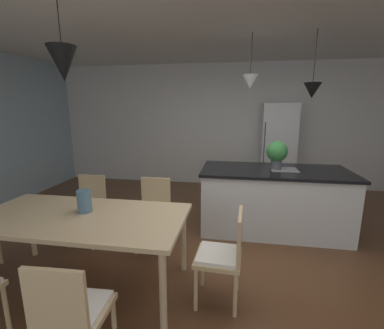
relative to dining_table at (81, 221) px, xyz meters
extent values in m
cube|color=brown|center=(1.42, 0.64, -0.70)|extent=(10.00, 8.40, 0.04)
cube|color=silver|center=(1.42, 3.90, 0.67)|extent=(10.00, 0.12, 2.70)
cube|color=#D1B284|center=(0.00, 0.00, 0.04)|extent=(2.00, 0.97, 0.04)
cylinder|color=#D1B284|center=(-0.92, 0.40, -0.32)|extent=(0.06, 0.06, 0.72)
cylinder|color=#D1B284|center=(0.92, 0.40, -0.32)|extent=(0.06, 0.06, 0.72)
cylinder|color=#D1B284|center=(0.92, -0.40, -0.32)|extent=(0.06, 0.06, 0.72)
cube|color=tan|center=(-0.45, 0.80, -0.25)|extent=(0.41, 0.41, 0.04)
cube|color=white|center=(-0.45, 0.80, -0.21)|extent=(0.37, 0.37, 0.03)
cube|color=tan|center=(-0.44, 0.98, -0.02)|extent=(0.38, 0.04, 0.42)
cylinder|color=tan|center=(-0.29, 0.63, -0.47)|extent=(0.04, 0.04, 0.41)
cylinder|color=tan|center=(-0.63, 0.64, -0.47)|extent=(0.04, 0.04, 0.41)
cylinder|color=tan|center=(-0.27, 0.97, -0.47)|extent=(0.04, 0.04, 0.41)
cylinder|color=tan|center=(-0.61, 0.98, -0.47)|extent=(0.04, 0.04, 0.41)
cube|color=tan|center=(0.45, -0.80, -0.25)|extent=(0.42, 0.42, 0.04)
cube|color=white|center=(0.45, -0.80, -0.21)|extent=(0.38, 0.38, 0.03)
cube|color=tan|center=(0.46, -0.98, -0.02)|extent=(0.38, 0.05, 0.42)
cylinder|color=tan|center=(0.27, -0.64, -0.47)|extent=(0.04, 0.04, 0.41)
cylinder|color=tan|center=(0.61, -0.63, -0.47)|extent=(0.04, 0.04, 0.41)
cube|color=tan|center=(0.45, 0.80, -0.25)|extent=(0.41, 0.41, 0.04)
cube|color=white|center=(0.45, 0.80, -0.21)|extent=(0.37, 0.37, 0.03)
cube|color=tan|center=(0.45, 0.98, -0.02)|extent=(0.38, 0.04, 0.42)
cylinder|color=tan|center=(0.62, 0.64, -0.47)|extent=(0.04, 0.04, 0.41)
cylinder|color=tan|center=(0.28, 0.63, -0.47)|extent=(0.04, 0.04, 0.41)
cylinder|color=tan|center=(0.62, 0.98, -0.47)|extent=(0.04, 0.04, 0.41)
cylinder|color=tan|center=(0.28, 0.97, -0.47)|extent=(0.04, 0.04, 0.41)
cylinder|color=tan|center=(-0.28, -0.63, -0.47)|extent=(0.04, 0.04, 0.41)
cube|color=tan|center=(1.32, 0.00, -0.25)|extent=(0.42, 0.42, 0.04)
cube|color=white|center=(1.32, 0.00, -0.21)|extent=(0.38, 0.38, 0.03)
cube|color=tan|center=(1.50, -0.01, -0.02)|extent=(0.05, 0.38, 0.42)
cylinder|color=tan|center=(1.14, -0.16, -0.47)|extent=(0.04, 0.04, 0.41)
cylinder|color=tan|center=(1.16, 0.18, -0.47)|extent=(0.04, 0.04, 0.41)
cylinder|color=tan|center=(1.48, -0.18, -0.47)|extent=(0.04, 0.04, 0.41)
cylinder|color=tan|center=(1.50, 0.16, -0.47)|extent=(0.04, 0.04, 0.41)
cube|color=silver|center=(2.00, 1.58, -0.24)|extent=(1.97, 0.90, 0.88)
cube|color=black|center=(2.00, 1.58, 0.20)|extent=(2.03, 0.96, 0.04)
cube|color=gray|center=(2.12, 1.58, 0.23)|extent=(0.36, 0.30, 0.01)
cube|color=silver|center=(2.30, 3.50, 0.24)|extent=(0.68, 0.64, 1.84)
cylinder|color=#4C4C4C|center=(2.00, 3.16, 0.24)|extent=(0.02, 0.02, 1.11)
cylinder|color=black|center=(0.07, -0.13, 1.78)|extent=(0.01, 0.01, 0.48)
cone|color=black|center=(0.07, -0.13, 1.40)|extent=(0.23, 0.23, 0.27)
cylinder|color=black|center=(1.60, 1.58, 1.76)|extent=(0.01, 0.01, 0.53)
cone|color=#B7B7B7|center=(1.60, 1.58, 1.40)|extent=(0.20, 0.20, 0.19)
cylinder|color=black|center=(2.39, 1.58, 1.70)|extent=(0.01, 0.01, 0.64)
cone|color=black|center=(2.39, 1.58, 1.28)|extent=(0.22, 0.22, 0.20)
cylinder|color=#4C4C51|center=(2.01, 1.58, 0.29)|extent=(0.15, 0.15, 0.14)
sphere|color=#387F3D|center=(2.01, 1.58, 0.48)|extent=(0.29, 0.29, 0.29)
cylinder|color=slate|center=(0.00, 0.08, 0.17)|extent=(0.13, 0.13, 0.22)
camera|label=1|loc=(1.44, -2.13, 1.06)|focal=24.53mm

